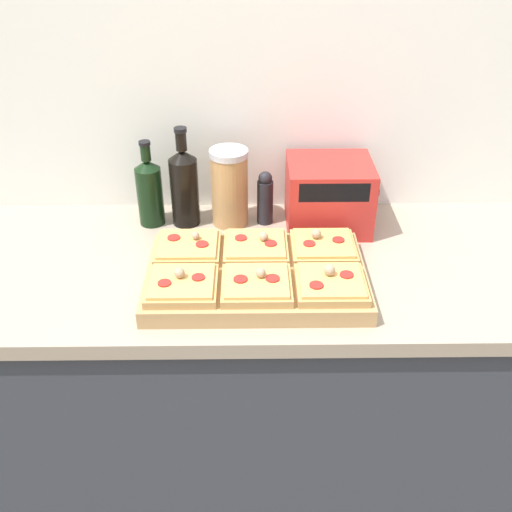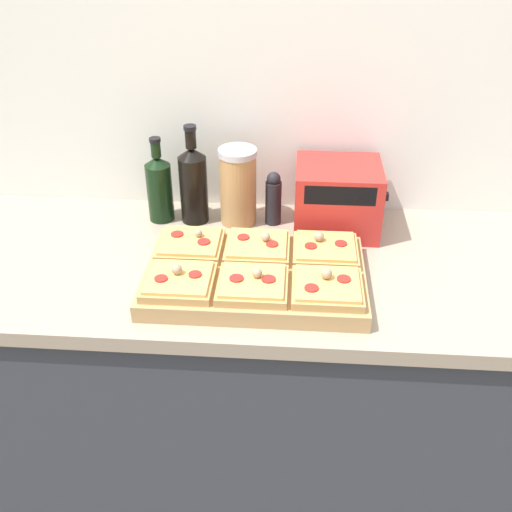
{
  "view_description": "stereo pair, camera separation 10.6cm",
  "coord_description": "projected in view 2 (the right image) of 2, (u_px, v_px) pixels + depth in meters",
  "views": [
    {
      "loc": [
        -0.05,
        -1.01,
        1.77
      ],
      "look_at": [
        -0.03,
        0.25,
        0.96
      ],
      "focal_mm": 42.0,
      "sensor_mm": 36.0,
      "label": 1
    },
    {
      "loc": [
        0.06,
        -1.01,
        1.77
      ],
      "look_at": [
        -0.03,
        0.25,
        0.96
      ],
      "focal_mm": 42.0,
      "sensor_mm": 36.0,
      "label": 2
    }
  ],
  "objects": [
    {
      "name": "toaster_oven",
      "position": [
        337.0,
        198.0,
        1.69
      ],
      "size": [
        0.26,
        0.21,
        0.19
      ],
      "color": "red",
      "rests_on": "kitchen_counter"
    },
    {
      "name": "pizza_slice_front_right",
      "position": [
        327.0,
        287.0,
        1.4
      ],
      "size": [
        0.17,
        0.16,
        0.06
      ],
      "color": "tan",
      "rests_on": "cutting_board"
    },
    {
      "name": "olive_oil_bottle",
      "position": [
        159.0,
        187.0,
        1.74
      ],
      "size": [
        0.07,
        0.07,
        0.25
      ],
      "color": "black",
      "rests_on": "kitchen_counter"
    },
    {
      "name": "wine_bottle",
      "position": [
        193.0,
        183.0,
        1.72
      ],
      "size": [
        0.08,
        0.08,
        0.29
      ],
      "color": "black",
      "rests_on": "kitchen_counter"
    },
    {
      "name": "pizza_slice_front_left",
      "position": [
        179.0,
        281.0,
        1.42
      ],
      "size": [
        0.17,
        0.16,
        0.05
      ],
      "color": "tan",
      "rests_on": "cutting_board"
    },
    {
      "name": "cutting_board",
      "position": [
        255.0,
        277.0,
        1.5
      ],
      "size": [
        0.54,
        0.35,
        0.04
      ],
      "primitive_type": "cube",
      "color": "tan",
      "rests_on": "kitchen_counter"
    },
    {
      "name": "grain_jar_tall",
      "position": [
        238.0,
        186.0,
        1.72
      ],
      "size": [
        0.11,
        0.11,
        0.23
      ],
      "color": "#AD7F4C",
      "rests_on": "kitchen_counter"
    },
    {
      "name": "pizza_slice_front_center",
      "position": [
        253.0,
        284.0,
        1.41
      ],
      "size": [
        0.17,
        0.16,
        0.05
      ],
      "color": "tan",
      "rests_on": "cutting_board"
    },
    {
      "name": "pizza_slice_back_right",
      "position": [
        325.0,
        249.0,
        1.54
      ],
      "size": [
        0.17,
        0.16,
        0.05
      ],
      "color": "tan",
      "rests_on": "cutting_board"
    },
    {
      "name": "pizza_slice_back_left",
      "position": [
        191.0,
        244.0,
        1.56
      ],
      "size": [
        0.17,
        0.16,
        0.05
      ],
      "color": "tan",
      "rests_on": "cutting_board"
    },
    {
      "name": "kitchen_counter",
      "position": [
        267.0,
        384.0,
        1.83
      ],
      "size": [
        2.63,
        0.67,
        0.9
      ],
      "color": "#333842",
      "rests_on": "ground_plane"
    },
    {
      "name": "pepper_mill",
      "position": [
        274.0,
        198.0,
        1.73
      ],
      "size": [
        0.05,
        0.05,
        0.16
      ],
      "color": "black",
      "rests_on": "kitchen_counter"
    },
    {
      "name": "pizza_slice_back_center",
      "position": [
        258.0,
        247.0,
        1.55
      ],
      "size": [
        0.17,
        0.16,
        0.05
      ],
      "color": "tan",
      "rests_on": "cutting_board"
    },
    {
      "name": "wall_back",
      "position": [
        277.0,
        91.0,
        1.7
      ],
      "size": [
        6.0,
        0.06,
        2.5
      ],
      "color": "silver",
      "rests_on": "ground_plane"
    }
  ]
}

